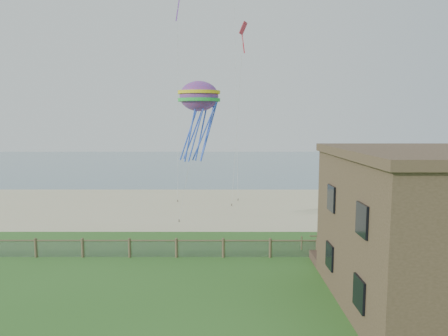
{
  "coord_description": "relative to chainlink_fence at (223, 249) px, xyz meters",
  "views": [
    {
      "loc": [
        0.07,
        -18.74,
        8.57
      ],
      "look_at": [
        0.04,
        8.0,
        5.54
      ],
      "focal_mm": 32.0,
      "sensor_mm": 36.0,
      "label": 1
    }
  ],
  "objects": [
    {
      "name": "motel_deck",
      "position": [
        13.0,
        -1.0,
        -0.3
      ],
      "size": [
        15.0,
        2.0,
        0.5
      ],
      "primitive_type": "cube",
      "color": "brown",
      "rests_on": "ground"
    },
    {
      "name": "kite_red",
      "position": [
        1.74,
        11.88,
        15.82
      ],
      "size": [
        1.91,
        1.64,
        2.38
      ],
      "primitive_type": null,
      "rotation": [
        0.44,
        0.0,
        1.2
      ],
      "color": "red"
    },
    {
      "name": "picnic_table",
      "position": [
        7.06,
        -1.0,
        -0.21
      ],
      "size": [
        1.83,
        1.55,
        0.67
      ],
      "primitive_type": null,
      "rotation": [
        0.0,
        0.0,
        0.24
      ],
      "color": "brown",
      "rests_on": "ground"
    },
    {
      "name": "ground",
      "position": [
        0.0,
        -6.0,
        -0.55
      ],
      "size": [
        160.0,
        160.0,
        0.0
      ],
      "primitive_type": "plane",
      "color": "#2F5E20",
      "rests_on": "ground"
    },
    {
      "name": "ocean",
      "position": [
        0.0,
        60.0,
        -0.55
      ],
      "size": [
        160.0,
        68.0,
        0.02
      ],
      "primitive_type": "cube",
      "color": "slate",
      "rests_on": "ground"
    },
    {
      "name": "octopus_kite",
      "position": [
        -1.88,
        6.15,
        8.33
      ],
      "size": [
        3.65,
        2.9,
        6.71
      ],
      "primitive_type": null,
      "rotation": [
        0.0,
        0.0,
        -0.2
      ],
      "color": "red"
    },
    {
      "name": "chainlink_fence",
      "position": [
        0.0,
        0.0,
        0.0
      ],
      "size": [
        36.2,
        0.2,
        1.25
      ],
      "primitive_type": null,
      "color": "brown",
      "rests_on": "ground"
    },
    {
      "name": "sand_beach",
      "position": [
        0.0,
        16.0,
        -0.55
      ],
      "size": [
        72.0,
        20.0,
        0.02
      ],
      "primitive_type": "cube",
      "color": "#C8BE91",
      "rests_on": "ground"
    }
  ]
}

